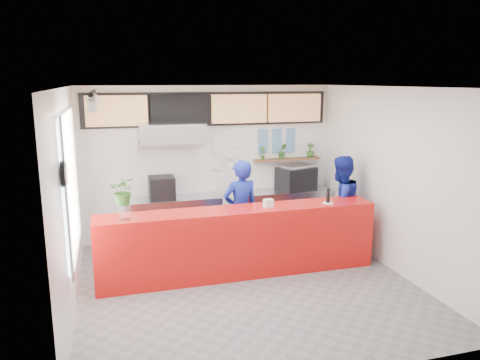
{
  "coord_description": "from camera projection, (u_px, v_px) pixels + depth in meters",
  "views": [
    {
      "loc": [
        -1.97,
        -6.47,
        3.1
      ],
      "look_at": [
        0.1,
        0.7,
        1.5
      ],
      "focal_mm": 35.0,
      "sensor_mm": 36.0,
      "label": 1
    }
  ],
  "objects": [
    {
      "name": "herb_shelf",
      "position": [
        287.0,
        159.0,
        9.64
      ],
      "size": [
        1.4,
        0.18,
        0.04
      ],
      "primitive_type": "cube",
      "color": "brown",
      "rests_on": "wall_back"
    },
    {
      "name": "hood_lip",
      "position": [
        172.0,
        143.0,
        8.65
      ],
      "size": [
        1.2,
        0.69,
        0.31
      ],
      "primitive_type": "cube",
      "rotation": [
        -0.35,
        0.0,
        0.0
      ],
      "color": "#B2B5BA",
      "rests_on": "ceiling"
    },
    {
      "name": "dec_plate_a",
      "position": [
        218.0,
        150.0,
        9.26
      ],
      "size": [
        0.24,
        0.03,
        0.24
      ],
      "primitive_type": "cylinder",
      "rotation": [
        1.57,
        0.0,
        0.0
      ],
      "color": "silver",
      "rests_on": "wall_back"
    },
    {
      "name": "menu_board_mid_left",
      "position": [
        180.0,
        110.0,
        8.8
      ],
      "size": [
        1.1,
        0.1,
        0.55
      ],
      "primitive_type": "cube",
      "color": "black",
      "rests_on": "wall_back"
    },
    {
      "name": "photo_frame_f",
      "position": [
        290.0,
        146.0,
        9.69
      ],
      "size": [
        0.2,
        0.02,
        0.25
      ],
      "primitive_type": "cube",
      "color": "#598CBF",
      "rests_on": "wall_back"
    },
    {
      "name": "photo_frame_e",
      "position": [
        277.0,
        147.0,
        9.6
      ],
      "size": [
        0.2,
        0.02,
        0.25
      ],
      "primitive_type": "cube",
      "color": "#598CBF",
      "rests_on": "wall_back"
    },
    {
      "name": "photo_frame_a",
      "position": [
        263.0,
        135.0,
        9.47
      ],
      "size": [
        0.2,
        0.02,
        0.25
      ],
      "primitive_type": "cube",
      "color": "#598CBF",
      "rests_on": "wall_back"
    },
    {
      "name": "espresso_machine",
      "position": [
        296.0,
        178.0,
        9.56
      ],
      "size": [
        0.83,
        0.69,
        0.46
      ],
      "primitive_type": "cube",
      "rotation": [
        0.0,
        0.0,
        0.28
      ],
      "color": "black",
      "rests_on": "right_bench"
    },
    {
      "name": "dec_plate_c",
      "position": [
        218.0,
        164.0,
        9.32
      ],
      "size": [
        0.24,
        0.03,
        0.24
      ],
      "primitive_type": "cylinder",
      "rotation": [
        1.57,
        0.0,
        0.0
      ],
      "color": "silver",
      "rests_on": "wall_back"
    },
    {
      "name": "glass_vase",
      "position": [
        125.0,
        212.0,
        6.82
      ],
      "size": [
        0.21,
        0.21,
        0.22
      ],
      "primitive_type": "cylinder",
      "rotation": [
        0.0,
        0.0,
        -0.18
      ],
      "color": "silver",
      "rests_on": "service_counter"
    },
    {
      "name": "track_rail",
      "position": [
        93.0,
        92.0,
        6.07
      ],
      "size": [
        0.05,
        2.4,
        0.04
      ],
      "primitive_type": "cube",
      "color": "black",
      "rests_on": "ceiling"
    },
    {
      "name": "extraction_hood",
      "position": [
        171.0,
        133.0,
        8.61
      ],
      "size": [
        1.2,
        0.7,
        0.35
      ],
      "primitive_type": "cube",
      "color": "#B2B5BA",
      "rests_on": "ceiling"
    },
    {
      "name": "service_counter",
      "position": [
        239.0,
        242.0,
        7.52
      ],
      "size": [
        4.5,
        0.6,
        1.1
      ],
      "primitive_type": "cube",
      "color": "red",
      "rests_on": "ground"
    },
    {
      "name": "herb_a",
      "position": [
        263.0,
        153.0,
        9.46
      ],
      "size": [
        0.16,
        0.13,
        0.27
      ],
      "primitive_type": "imported",
      "rotation": [
        0.0,
        0.0,
        0.22
      ],
      "color": "#2F6523",
      "rests_on": "herb_shelf"
    },
    {
      "name": "wall_left",
      "position": [
        69.0,
        202.0,
        6.27
      ],
      "size": [
        0.0,
        5.0,
        5.0
      ],
      "primitive_type": "plane",
      "rotation": [
        1.57,
        0.0,
        1.57
      ],
      "color": "white",
      "rests_on": "ground"
    },
    {
      "name": "napkin_holder",
      "position": [
        268.0,
        203.0,
        7.49
      ],
      "size": [
        0.17,
        0.13,
        0.13
      ],
      "primitive_type": "cube",
      "rotation": [
        0.0,
        0.0,
        0.27
      ],
      "color": "white",
      "rests_on": "service_counter"
    },
    {
      "name": "menu_board_far_left",
      "position": [
        117.0,
        111.0,
        8.49
      ],
      "size": [
        1.1,
        0.1,
        0.55
      ],
      "primitive_type": "cube",
      "color": "tan",
      "rests_on": "wall_back"
    },
    {
      "name": "wall_clock_rim",
      "position": [
        63.0,
        174.0,
        5.32
      ],
      "size": [
        0.05,
        0.3,
        0.3
      ],
      "primitive_type": "cylinder",
      "rotation": [
        0.0,
        1.57,
        0.0
      ],
      "color": "black",
      "rests_on": "wall_left"
    },
    {
      "name": "wall_back",
      "position": [
        210.0,
        162.0,
        9.3
      ],
      "size": [
        5.0,
        0.0,
        5.0
      ],
      "primitive_type": "plane",
      "rotation": [
        1.57,
        0.0,
        0.0
      ],
      "color": "white",
      "rests_on": "ground"
    },
    {
      "name": "basil_vase",
      "position": [
        124.0,
        191.0,
        6.75
      ],
      "size": [
        0.43,
        0.39,
        0.42
      ],
      "primitive_type": "imported",
      "rotation": [
        0.0,
        0.0,
        -0.19
      ],
      "color": "#2F6523",
      "rests_on": "glass_vase"
    },
    {
      "name": "herb_b",
      "position": [
        282.0,
        151.0,
        9.57
      ],
      "size": [
        0.19,
        0.16,
        0.31
      ],
      "primitive_type": "imported",
      "rotation": [
        0.0,
        0.0,
        -0.12
      ],
      "color": "#2F6523",
      "rests_on": "herb_shelf"
    },
    {
      "name": "window_frame",
      "position": [
        73.0,
        182.0,
        6.52
      ],
      "size": [
        0.03,
        2.3,
        2.0
      ],
      "primitive_type": "cube",
      "color": "#B2B5BA",
      "rests_on": "wall_left"
    },
    {
      "name": "menu_board_mid_right",
      "position": [
        239.0,
        109.0,
        9.12
      ],
      "size": [
        1.1,
        0.1,
        0.55
      ],
      "primitive_type": "cube",
      "color": "tan",
      "rests_on": "wall_back"
    },
    {
      "name": "panini_oven",
      "position": [
        162.0,
        188.0,
        8.82
      ],
      "size": [
        0.47,
        0.47,
        0.42
      ],
      "primitive_type": "cube",
      "rotation": [
        0.0,
        0.0,
        -0.01
      ],
      "color": "black",
      "rests_on": "prep_bench"
    },
    {
      "name": "dec_plate_b",
      "position": [
        232.0,
        154.0,
        9.36
      ],
      "size": [
        0.24,
        0.03,
        0.24
      ],
      "primitive_type": "cylinder",
      "rotation": [
        1.57,
        0.0,
        0.0
      ],
      "color": "silver",
      "rests_on": "wall_back"
    },
    {
      "name": "herb_d",
      "position": [
        310.0,
        150.0,
        9.74
      ],
      "size": [
        0.2,
        0.19,
        0.29
      ],
      "primitive_type": "imported",
      "rotation": [
        0.0,
        0.0,
        -0.33
      ],
      "color": "#2F6523",
      "rests_on": "herb_shelf"
    },
    {
      "name": "photo_frame_d",
      "position": [
        263.0,
        148.0,
        9.52
      ],
      "size": [
        0.2,
        0.02,
        0.25
      ],
      "primitive_type": "cube",
      "color": "#598CBF",
      "rests_on": "wall_back"
    },
    {
      "name": "menu_board_far_right",
      "position": [
        294.0,
        108.0,
        9.43
      ],
      "size": [
        1.1,
        0.1,
        0.55
      ],
      "primitive_type": "cube",
      "color": "tan",
      "rests_on": "wall_back"
    },
    {
      "name": "prep_bench",
      "position": [
        174.0,
        220.0,
        9.02
      ],
      "size": [
        1.8,
        0.6,
        0.9
      ],
      "primitive_type": "cube",
      "color": "#B2B5BA",
      "rests_on": "ground"
    },
    {
      "name": "right_bench",
      "position": [
        285.0,
        211.0,
        9.64
      ],
      "size": [
        1.8,
        0.6,
        0.9
      ],
      "primitive_type": "cube",
      "color": "#B2B5BA",
      "rests_on": "ground"
    },
    {
      "name": "staff_right",
      "position": [
        340.0,
        205.0,
        8.46
      ],
      "size": [
        1.03,
        0.91,
        1.78
      ],
      "primitive_type": "imported",
      "rotation": [
        0.0,
        0.0,
        3.45
      ],
      "color": "navy",
      "rests_on": "ground"
    },
    {
      "name": "pepper_mill",
      "position": [
        328.0,
        196.0,
        7.7
      ],
      "size": [
        0.06,
        0.06,
        0.24
      ],
      "primitive_type": "cylinder",
      "rotation": [
        0.0,
        0.0,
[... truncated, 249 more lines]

